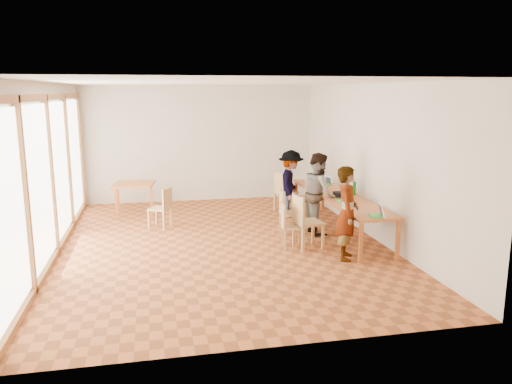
# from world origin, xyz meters

# --- Properties ---
(ground) EXTENTS (8.00, 8.00, 0.00)m
(ground) POSITION_xyz_m (0.00, 0.00, 0.00)
(ground) COLOR #B05A2A
(ground) RESTS_ON ground
(wall_back) EXTENTS (6.00, 0.10, 3.00)m
(wall_back) POSITION_xyz_m (0.00, 4.00, 1.50)
(wall_back) COLOR beige
(wall_back) RESTS_ON ground
(wall_front) EXTENTS (6.00, 0.10, 3.00)m
(wall_front) POSITION_xyz_m (0.00, -4.00, 1.50)
(wall_front) COLOR beige
(wall_front) RESTS_ON ground
(wall_right) EXTENTS (0.10, 8.00, 3.00)m
(wall_right) POSITION_xyz_m (3.00, 0.00, 1.50)
(wall_right) COLOR beige
(wall_right) RESTS_ON ground
(window_wall) EXTENTS (0.10, 8.00, 3.00)m
(window_wall) POSITION_xyz_m (-2.96, 0.00, 1.50)
(window_wall) COLOR white
(window_wall) RESTS_ON ground
(ceiling) EXTENTS (6.00, 8.00, 0.04)m
(ceiling) POSITION_xyz_m (0.00, 0.00, 3.02)
(ceiling) COLOR white
(ceiling) RESTS_ON wall_back
(communal_table) EXTENTS (0.80, 4.00, 0.75)m
(communal_table) POSITION_xyz_m (2.50, 0.42, 0.70)
(communal_table) COLOR #CA692C
(communal_table) RESTS_ON ground
(side_table) EXTENTS (0.90, 0.90, 0.75)m
(side_table) POSITION_xyz_m (-1.67, 2.72, 0.67)
(side_table) COLOR #CA692C
(side_table) RESTS_ON ground
(chair_near) EXTENTS (0.43, 0.43, 0.44)m
(chair_near) POSITION_xyz_m (1.18, -0.47, 0.51)
(chair_near) COLOR tan
(chair_near) RESTS_ON ground
(chair_mid) EXTENTS (0.53, 0.53, 0.53)m
(chair_mid) POSITION_xyz_m (1.44, -0.57, 0.61)
(chair_mid) COLOR tan
(chair_mid) RESTS_ON ground
(chair_far) EXTENTS (0.45, 0.45, 0.49)m
(chair_far) POSITION_xyz_m (1.37, 0.34, 0.56)
(chair_far) COLOR tan
(chair_far) RESTS_ON ground
(chair_empty) EXTENTS (0.59, 0.59, 0.52)m
(chair_empty) POSITION_xyz_m (1.80, 2.28, 0.59)
(chair_empty) COLOR tan
(chair_empty) RESTS_ON ground
(chair_spare) EXTENTS (0.54, 0.54, 0.46)m
(chair_spare) POSITION_xyz_m (-1.03, 1.39, 0.53)
(chair_spare) COLOR tan
(chair_spare) RESTS_ON ground
(person_near) EXTENTS (0.58, 0.69, 1.62)m
(person_near) POSITION_xyz_m (2.00, -1.28, 0.81)
(person_near) COLOR gray
(person_near) RESTS_ON ground
(person_mid) EXTENTS (0.66, 0.83, 1.65)m
(person_mid) POSITION_xyz_m (2.04, 0.36, 0.82)
(person_mid) COLOR gray
(person_mid) RESTS_ON ground
(person_far) EXTENTS (0.89, 1.13, 1.54)m
(person_far) POSITION_xyz_m (1.86, 1.78, 0.77)
(person_far) COLOR gray
(person_far) RESTS_ON ground
(laptop_near) EXTENTS (0.29, 0.31, 0.23)m
(laptop_near) POSITION_xyz_m (2.52, -1.39, 0.81)
(laptop_near) COLOR green
(laptop_near) RESTS_ON communal_table
(laptop_mid) EXTENTS (0.20, 0.24, 0.19)m
(laptop_mid) POSITION_xyz_m (2.40, -0.14, 0.80)
(laptop_mid) COLOR green
(laptop_mid) RESTS_ON communal_table
(laptop_far) EXTENTS (0.28, 0.29, 0.20)m
(laptop_far) POSITION_xyz_m (2.67, 1.58, 0.81)
(laptop_far) COLOR green
(laptop_far) RESTS_ON communal_table
(yellow_mug) EXTENTS (0.15, 0.15, 0.10)m
(yellow_mug) POSITION_xyz_m (2.26, 0.96, 0.80)
(yellow_mug) COLOR yellow
(yellow_mug) RESTS_ON communal_table
(green_bottle) EXTENTS (0.07, 0.07, 0.28)m
(green_bottle) POSITION_xyz_m (2.83, 0.40, 0.89)
(green_bottle) COLOR #126716
(green_bottle) RESTS_ON communal_table
(clear_glass) EXTENTS (0.07, 0.07, 0.09)m
(clear_glass) POSITION_xyz_m (2.18, 0.70, 0.80)
(clear_glass) COLOR silver
(clear_glass) RESTS_ON communal_table
(condiment_cup) EXTENTS (0.08, 0.08, 0.06)m
(condiment_cup) POSITION_xyz_m (2.35, 1.77, 0.78)
(condiment_cup) COLOR white
(condiment_cup) RESTS_ON communal_table
(pink_phone) EXTENTS (0.05, 0.10, 0.01)m
(pink_phone) POSITION_xyz_m (2.46, -0.15, 0.76)
(pink_phone) COLOR #CE3D88
(pink_phone) RESTS_ON communal_table
(black_pouch) EXTENTS (0.16, 0.26, 0.09)m
(black_pouch) POSITION_xyz_m (2.45, 0.30, 0.80)
(black_pouch) COLOR black
(black_pouch) RESTS_ON communal_table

